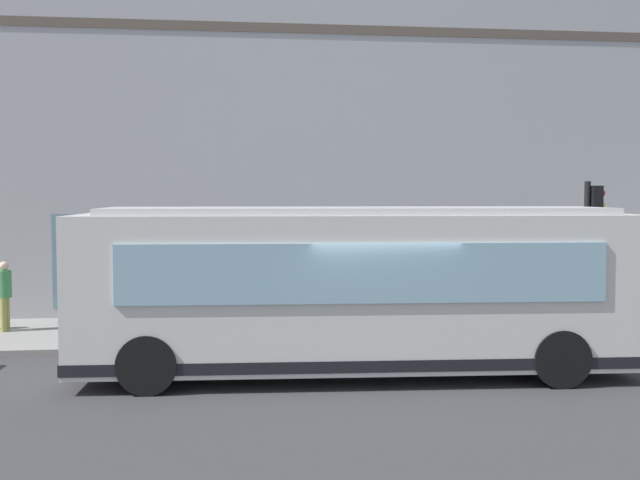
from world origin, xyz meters
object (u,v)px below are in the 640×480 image
at_px(pedestrian_walking_along_curb, 539,287).
at_px(pedestrian_near_hydrant, 221,285).
at_px(city_bus_nearside, 355,291).
at_px(traffic_light_near_corner, 592,227).
at_px(pedestrian_near_building_entrance, 5,291).
at_px(newspaper_vending_box, 591,303).
at_px(fire_hydrant, 470,312).

height_order(pedestrian_walking_along_curb, pedestrian_near_hydrant, pedestrian_near_hydrant).
bearing_deg(pedestrian_near_hydrant, city_bus_nearside, -150.89).
bearing_deg(traffic_light_near_corner, city_bus_nearside, 115.87).
distance_m(pedestrian_near_building_entrance, newspaper_vending_box, 14.07).
bearing_deg(traffic_light_near_corner, fire_hydrant, 68.25).
bearing_deg(city_bus_nearside, pedestrian_near_building_entrance, 57.47).
relative_size(city_bus_nearside, pedestrian_near_hydrant, 5.63).
xyz_separation_m(fire_hydrant, pedestrian_near_building_entrance, (0.81, 10.80, 0.56)).
relative_size(city_bus_nearside, pedestrian_near_building_entrance, 6.30).
bearing_deg(newspaper_vending_box, pedestrian_near_hydrant, 90.22).
relative_size(traffic_light_near_corner, fire_hydrant, 4.66).
distance_m(city_bus_nearside, pedestrian_walking_along_curb, 5.92).
distance_m(fire_hydrant, newspaper_vending_box, 3.29).
bearing_deg(fire_hydrant, city_bus_nearside, 138.60).
xyz_separation_m(traffic_light_near_corner, pedestrian_walking_along_curb, (0.42, 1.06, -1.40)).
xyz_separation_m(pedestrian_near_building_entrance, pedestrian_near_hydrant, (-0.36, -4.95, 0.13)).
bearing_deg(fire_hydrant, traffic_light_near_corner, -111.75).
height_order(pedestrian_near_building_entrance, pedestrian_near_hydrant, pedestrian_near_hydrant).
height_order(city_bus_nearside, traffic_light_near_corner, traffic_light_near_corner).
height_order(city_bus_nearside, pedestrian_near_building_entrance, city_bus_nearside).
height_order(pedestrian_near_building_entrance, pedestrian_walking_along_curb, pedestrian_walking_along_curb).
distance_m(fire_hydrant, pedestrian_near_building_entrance, 10.85).
bearing_deg(city_bus_nearside, newspaper_vending_box, -56.85).
relative_size(pedestrian_near_building_entrance, newspaper_vending_box, 1.79).
distance_m(traffic_light_near_corner, pedestrian_walking_along_curb, 1.80).
bearing_deg(city_bus_nearside, pedestrian_near_hydrant, 29.11).
bearing_deg(newspaper_vending_box, fire_hydrant, 98.32).
bearing_deg(city_bus_nearside, pedestrian_walking_along_curb, -55.99).
bearing_deg(newspaper_vending_box, pedestrian_walking_along_curb, 120.72).
xyz_separation_m(pedestrian_near_hydrant, newspaper_vending_box, (0.04, -9.11, -0.59)).
height_order(fire_hydrant, pedestrian_near_hydrant, pedestrian_near_hydrant).
xyz_separation_m(pedestrian_walking_along_curb, pedestrian_near_hydrant, (1.03, 7.31, 0.04)).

